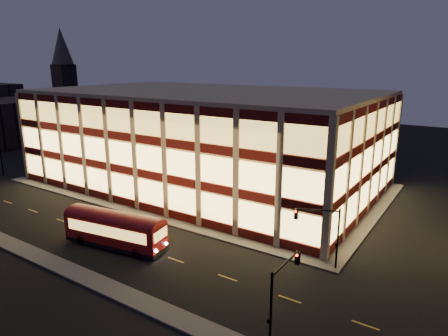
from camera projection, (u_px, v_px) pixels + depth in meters
The scene contains 11 objects.
ground at pixel (145, 219), 48.85m from camera, with size 200.00×200.00×0.00m, color black.
sidewalk_office_south at pixel (133, 211), 51.24m from camera, with size 54.00×2.00×0.15m, color #514F4C.
sidewalk_office_east at pixel (373, 214), 50.26m from camera, with size 2.00×30.00×0.15m, color #514F4C.
sidewalk_near at pixel (49, 261), 38.35m from camera, with size 100.00×2.00×0.15m, color #514F4C.
office_building at pixel (206, 137), 62.18m from camera, with size 50.45×30.45×14.50m.
bg_building_a at pixel (9, 121), 95.15m from camera, with size 18.00×28.00×10.00m, color #2D2621.
church_tower at pixel (66, 96), 116.12m from camera, with size 5.00×5.00×18.00m, color #2D2621.
church_spire at pixel (61, 46), 112.53m from camera, with size 6.00×6.00×10.00m, color #4C473F.
traffic_signal_far at pixel (323, 227), 36.14m from camera, with size 3.79×1.87×6.00m.
traffic_signal_near at pixel (281, 288), 26.36m from camera, with size 0.32×4.45×6.00m.
trolley_bus at pixel (115, 227), 41.12m from camera, with size 11.42×4.46×3.77m.
Camera 1 is at (33.27, -32.68, 18.56)m, focal length 32.00 mm.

